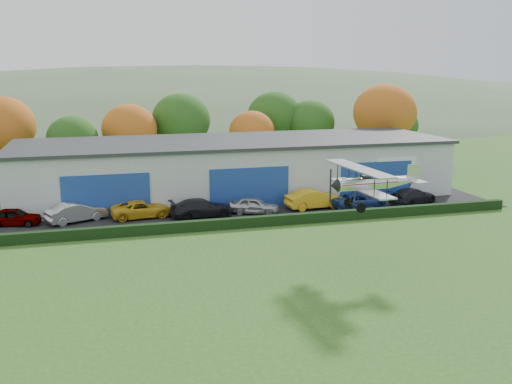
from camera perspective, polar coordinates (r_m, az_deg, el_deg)
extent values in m
plane|color=#2D5A1C|center=(29.00, 0.84, -12.35)|extent=(300.00, 300.00, 0.00)
cube|color=black|center=(48.97, -2.61, -2.02)|extent=(48.00, 9.00, 0.05)
cube|color=black|center=(44.36, -1.24, -3.02)|extent=(46.00, 0.60, 0.80)
cube|color=#B2B7BC|center=(55.57, -2.21, 2.31)|extent=(40.00, 12.00, 5.00)
cube|color=#2D3033|center=(55.18, -2.24, 5.02)|extent=(40.60, 12.60, 0.30)
cube|color=navy|center=(48.38, -14.51, -0.42)|extent=(7.00, 0.12, 3.60)
cube|color=navy|center=(49.93, -0.63, 0.36)|extent=(7.00, 0.12, 3.60)
cube|color=navy|center=(54.16, 11.75, 1.04)|extent=(7.00, 0.12, 3.60)
cylinder|color=#3D2614|center=(66.86, -23.39, 2.19)|extent=(0.36, 0.36, 3.15)
ellipsoid|color=#AE5215|center=(66.31, -23.72, 5.98)|extent=(6.84, 6.84, 6.16)
cylinder|color=#3D2614|center=(64.30, -17.43, 1.96)|extent=(0.36, 0.36, 2.45)
ellipsoid|color=#1E4C14|center=(63.81, -17.63, 5.02)|extent=(5.32, 5.32, 4.79)
cylinder|color=#3D2614|center=(66.28, -12.20, 2.69)|extent=(0.36, 0.36, 2.80)
ellipsoid|color=#AE5215|center=(65.76, -12.35, 6.09)|extent=(6.08, 6.08, 5.47)
cylinder|color=#3D2614|center=(68.78, -7.30, 3.35)|extent=(0.36, 0.36, 3.15)
ellipsoid|color=#1E4C14|center=(68.24, -7.41, 7.05)|extent=(6.84, 6.84, 6.16)
cylinder|color=#3D2614|center=(68.46, -0.41, 3.11)|extent=(0.36, 0.36, 2.45)
ellipsoid|color=#AE5215|center=(68.00, -0.41, 6.00)|extent=(5.32, 5.32, 4.79)
cylinder|color=#3D2614|center=(72.73, 5.30, 3.74)|extent=(0.36, 0.36, 2.80)
ellipsoid|color=#1E4C14|center=(72.26, 5.36, 6.85)|extent=(6.08, 6.08, 5.47)
cylinder|color=#3D2614|center=(72.32, 12.38, 3.74)|extent=(0.36, 0.36, 3.50)
ellipsoid|color=#AE5215|center=(71.78, 12.56, 7.65)|extent=(7.60, 7.60, 6.84)
cylinder|color=#3D2614|center=(77.76, 13.63, 3.87)|extent=(0.36, 0.36, 2.45)
ellipsoid|color=#1E4C14|center=(77.35, 13.76, 6.41)|extent=(5.32, 5.32, 4.79)
cylinder|color=#3D2614|center=(73.30, 1.82, 3.99)|extent=(0.36, 0.36, 3.15)
ellipsoid|color=#1E4C14|center=(72.79, 1.84, 7.46)|extent=(6.84, 6.84, 6.16)
ellipsoid|color=#4C6642|center=(169.81, -5.82, 2.85)|extent=(320.00, 196.00, 56.00)
ellipsoid|color=#4C6642|center=(193.12, 15.17, 5.27)|extent=(240.00, 126.00, 36.00)
imported|color=gray|center=(48.49, -22.70, -2.26)|extent=(4.23, 2.47, 1.35)
imported|color=silver|center=(47.90, -17.28, -1.90)|extent=(4.98, 3.48, 1.56)
imported|color=gold|center=(47.94, -11.17, -1.67)|extent=(5.20, 2.85, 1.38)
imported|color=black|center=(47.46, -5.41, -1.56)|extent=(5.29, 2.49, 1.49)
imported|color=silver|center=(48.29, -0.15, -1.32)|extent=(4.47, 3.23, 1.42)
imported|color=gold|center=(50.29, 5.79, -0.68)|extent=(5.21, 2.22, 1.67)
imported|color=navy|center=(50.82, 10.08, -0.85)|extent=(5.08, 2.65, 1.36)
imported|color=black|center=(53.50, 15.16, -0.39)|extent=(5.37, 3.70, 1.44)
cylinder|color=silver|center=(35.28, 10.53, 0.83)|extent=(3.44, 0.97, 0.81)
cone|color=silver|center=(36.63, 14.23, 1.08)|extent=(2.01, 0.90, 0.81)
cone|color=black|center=(34.41, 7.71, 0.64)|extent=(0.49, 0.83, 0.81)
cube|color=#A20F1F|center=(35.40, 10.92, 0.93)|extent=(3.80, 1.00, 0.05)
cube|color=black|center=(35.42, 11.19, 1.47)|extent=(1.10, 0.59, 0.22)
cube|color=silver|center=(35.25, 10.26, 0.39)|extent=(1.43, 6.50, 0.09)
cube|color=silver|center=(34.94, 10.07, 2.31)|extent=(1.54, 6.86, 0.09)
cylinder|color=black|center=(32.94, 11.59, 0.59)|extent=(0.06, 0.06, 1.16)
cylinder|color=black|center=(33.34, 12.79, 0.67)|extent=(0.06, 0.06, 1.16)
cylinder|color=black|center=(36.99, 8.04, 1.98)|extent=(0.06, 0.06, 1.16)
cylinder|color=black|center=(37.34, 9.16, 2.04)|extent=(0.06, 0.06, 1.16)
cylinder|color=black|center=(34.73, 10.30, 1.72)|extent=(0.06, 0.19, 0.67)
cylinder|color=black|center=(35.27, 9.82, 1.89)|extent=(0.06, 0.19, 0.67)
cylinder|color=black|center=(34.86, 10.00, -0.56)|extent=(0.09, 0.63, 1.10)
cylinder|color=black|center=(35.52, 9.43, -0.31)|extent=(0.09, 0.63, 1.10)
cylinder|color=black|center=(35.31, 9.68, -1.28)|extent=(0.14, 1.70, 0.06)
cylinder|color=black|center=(34.62, 10.30, -1.58)|extent=(0.58, 0.15, 0.57)
cylinder|color=black|center=(36.00, 9.09, -1.00)|extent=(0.58, 0.15, 0.57)
cylinder|color=black|center=(37.01, 15.04, 0.79)|extent=(0.33, 0.07, 0.38)
cube|color=silver|center=(36.96, 15.06, 1.20)|extent=(0.92, 2.37, 0.05)
cube|color=silver|center=(36.92, 15.22, 1.89)|extent=(0.81, 0.09, 0.99)
cube|color=black|center=(34.31, 7.35, 0.62)|extent=(0.06, 0.11, 1.97)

